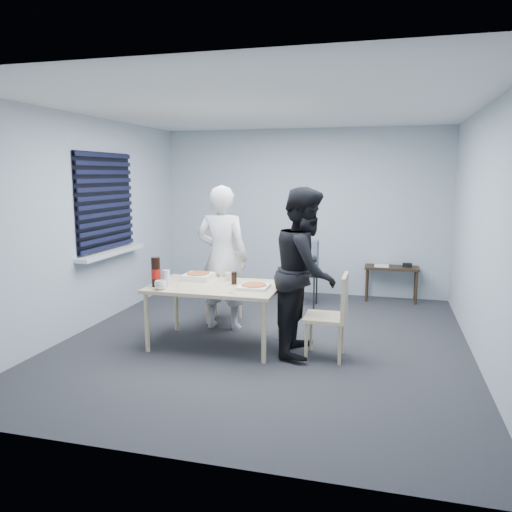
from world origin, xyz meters
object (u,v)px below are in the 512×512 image
(stool, at_px, (306,280))
(backpack, at_px, (306,257))
(side_table, at_px, (392,272))
(person_white, at_px, (222,258))
(chair_right, at_px, (334,311))
(mug_a, at_px, (160,285))
(soda_bottle, at_px, (156,272))
(mug_b, at_px, (229,276))
(dining_table, at_px, (216,290))
(chair_far, at_px, (226,281))
(person_black, at_px, (305,271))

(stool, xyz_separation_m, backpack, (0.00, -0.01, 0.34))
(side_table, bearing_deg, person_white, -136.55)
(chair_right, distance_m, side_table, 2.69)
(person_white, height_order, mug_a, person_white)
(soda_bottle, bearing_deg, chair_right, 4.28)
(stool, xyz_separation_m, mug_b, (-0.63, -1.66, 0.35))
(chair_right, distance_m, stool, 2.10)
(mug_a, xyz_separation_m, mug_b, (0.56, 0.62, -0.00))
(dining_table, height_order, stool, dining_table)
(chair_far, bearing_deg, mug_a, -101.94)
(person_white, height_order, side_table, person_white)
(person_black, bearing_deg, mug_b, 76.14)
(person_black, height_order, mug_a, person_black)
(dining_table, distance_m, stool, 2.07)
(chair_far, height_order, soda_bottle, soda_bottle)
(soda_bottle, bearing_deg, mug_b, 36.09)
(person_white, relative_size, soda_bottle, 5.52)
(backpack, bearing_deg, stool, 108.67)
(dining_table, distance_m, chair_far, 1.03)
(backpack, bearing_deg, mug_b, -92.38)
(chair_right, bearing_deg, side_table, 77.34)
(backpack, xyz_separation_m, soda_bottle, (-1.31, -2.14, 0.12))
(stool, relative_size, soda_bottle, 1.55)
(stool, xyz_separation_m, mug_a, (-1.19, -2.28, 0.35))
(chair_far, distance_m, soda_bottle, 1.32)
(chair_far, height_order, backpack, backpack)
(backpack, distance_m, mug_a, 2.56)
(mug_a, bearing_deg, chair_right, 8.71)
(stool, xyz_separation_m, soda_bottle, (-1.31, -2.15, 0.46))
(side_table, relative_size, mug_a, 6.44)
(mug_a, height_order, soda_bottle, soda_bottle)
(person_white, xyz_separation_m, mug_a, (-0.36, -0.98, -0.15))
(person_white, xyz_separation_m, side_table, (2.03, 1.92, -0.44))
(chair_far, height_order, mug_b, chair_far)
(mug_a, bearing_deg, soda_bottle, 130.51)
(dining_table, relative_size, chair_right, 1.59)
(chair_right, xyz_separation_m, mug_b, (-1.24, 0.35, 0.22))
(dining_table, distance_m, person_black, 1.03)
(side_table, height_order, mug_a, mug_a)
(mug_b, bearing_deg, dining_table, -103.72)
(side_table, relative_size, stool, 1.60)
(chair_right, height_order, person_black, person_black)
(chair_right, height_order, stool, chair_right)
(side_table, height_order, backpack, backpack)
(side_table, bearing_deg, dining_table, -126.68)
(chair_right, bearing_deg, dining_table, 176.89)
(stool, bearing_deg, backpack, -90.00)
(side_table, relative_size, soda_bottle, 2.47)
(person_black, distance_m, soda_bottle, 1.62)
(dining_table, distance_m, chair_right, 1.32)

